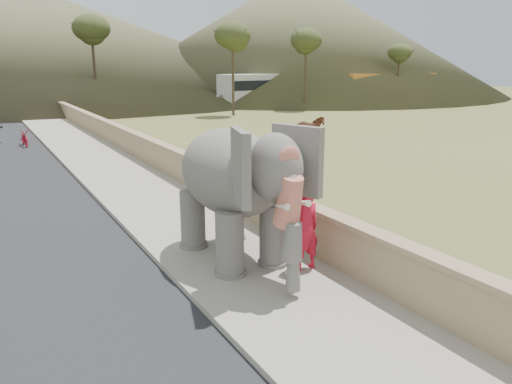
{
  "coord_description": "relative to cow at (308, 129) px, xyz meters",
  "views": [
    {
      "loc": [
        -4.52,
        -8.61,
        4.2
      ],
      "look_at": [
        0.2,
        -0.25,
        1.7
      ],
      "focal_mm": 35.0,
      "sensor_mm": 36.0,
      "label": 1
    }
  ],
  "objects": [
    {
      "name": "trees",
      "position": [
        -10.29,
        15.11,
        3.23
      ],
      "size": [
        47.29,
        41.24,
        8.76
      ],
      "color": "#473828",
      "rests_on": "ground"
    },
    {
      "name": "distant_car",
      "position": [
        5.93,
        21.74,
        0.01
      ],
      "size": [
        4.47,
        2.46,
        1.44
      ],
      "primitive_type": "imported",
      "rotation": [
        0.0,
        0.0,
        1.38
      ],
      "color": "silver",
      "rests_on": "ground"
    },
    {
      "name": "parapet",
      "position": [
        -9.53,
        -3.44,
        -0.16
      ],
      "size": [
        0.3,
        120.0,
        1.1
      ],
      "primitive_type": "cube",
      "color": "tan",
      "rests_on": "ground"
    },
    {
      "name": "bus_orange",
      "position": [
        22.57,
        17.58,
        0.84
      ],
      "size": [
        11.09,
        2.93,
        3.1
      ],
      "primitive_type": "cube",
      "rotation": [
        0.0,
        0.0,
        1.53
      ],
      "color": "orange",
      "rests_on": "ground"
    },
    {
      "name": "hill_far",
      "position": [
        -6.18,
        56.56,
        6.29
      ],
      "size": [
        80.0,
        80.0,
        14.0
      ],
      "primitive_type": "cone",
      "color": "brown",
      "rests_on": "ground"
    },
    {
      "name": "elephant_and_man",
      "position": [
        -11.17,
        -12.98,
        0.87
      ],
      "size": [
        2.29,
        4.01,
        2.89
      ],
      "color": "slate",
      "rests_on": "ground"
    },
    {
      "name": "cow",
      "position": [
        0.0,
        0.0,
        0.0
      ],
      "size": [
        1.83,
        1.59,
        1.42
      ],
      "primitive_type": "imported",
      "rotation": [
        0.0,
        0.0,
        0.97
      ],
      "color": "brown",
      "rests_on": "ground"
    },
    {
      "name": "ground",
      "position": [
        -11.18,
        -13.44,
        -0.71
      ],
      "size": [
        160.0,
        160.0,
        0.0
      ],
      "primitive_type": "plane",
      "color": "olive",
      "rests_on": "ground"
    },
    {
      "name": "hill_right",
      "position": [
        24.82,
        38.56,
        7.29
      ],
      "size": [
        56.0,
        56.0,
        16.0
      ],
      "primitive_type": "cone",
      "color": "brown",
      "rests_on": "ground"
    },
    {
      "name": "bus_white",
      "position": [
        10.57,
        21.93,
        0.84
      ],
      "size": [
        11.26,
        4.33,
        3.1
      ],
      "primitive_type": "cube",
      "rotation": [
        0.0,
        0.0,
        1.74
      ],
      "color": "silver",
      "rests_on": "ground"
    },
    {
      "name": "walkway",
      "position": [
        -11.18,
        -3.44,
        -0.64
      ],
      "size": [
        3.0,
        120.0,
        0.15
      ],
      "primitive_type": "cube",
      "color": "#9E9687",
      "rests_on": "ground"
    },
    {
      "name": "motorcyclist",
      "position": [
        -14.05,
        6.05,
        -0.05
      ],
      "size": [
        1.97,
        1.73,
        1.74
      ],
      "color": "maroon",
      "rests_on": "ground"
    }
  ]
}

